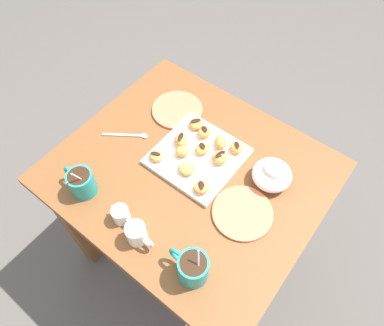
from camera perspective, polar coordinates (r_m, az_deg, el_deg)
ground_plane at (r=1.84m, az=-0.23°, el=-13.67°), size 8.00×8.00×0.00m
dining_table at (r=1.31m, az=-0.31°, el=-4.89°), size 0.86×0.75×0.74m
pastry_plate_square at (r=1.20m, az=0.93°, el=1.10°), size 0.27×0.27×0.02m
coffee_mug_teal_left at (r=0.98m, az=0.07°, el=-16.50°), size 0.13×0.08×0.15m
coffee_mug_teal_right at (r=1.15m, az=-17.42°, el=-2.94°), size 0.12×0.08×0.13m
cream_pitcher_white at (r=1.04m, az=-8.88°, el=-11.13°), size 0.10×0.06×0.07m
ice_cream_bowl at (r=1.15m, az=12.80°, el=-1.72°), size 0.13×0.13×0.09m
chocolate_sauce_pitcher at (r=1.08m, az=-11.37°, el=-8.10°), size 0.09×0.05×0.06m
saucer_coral_left at (r=1.10m, az=8.13°, el=-7.95°), size 0.19×0.19×0.01m
saucer_coral_right at (r=1.33m, az=-2.38°, el=8.57°), size 0.19×0.19×0.01m
loose_spoon_near_saucer at (r=1.28m, az=-9.86°, el=4.42°), size 0.14×0.10×0.01m
beignet_0 at (r=1.20m, az=-1.78°, el=3.68°), size 0.07×0.07×0.04m
chocolate_drizzle_0 at (r=1.19m, az=-1.81°, el=4.29°), size 0.03×0.04×0.00m
beignet_1 at (r=1.14m, az=-0.88°, el=-0.92°), size 0.07×0.06×0.03m
beignet_2 at (r=1.17m, az=4.53°, el=0.90°), size 0.05×0.06×0.04m
chocolate_drizzle_2 at (r=1.15m, az=4.60°, el=1.48°), size 0.03×0.04×0.00m
beignet_3 at (r=1.18m, az=-5.80°, el=1.08°), size 0.05×0.05×0.03m
chocolate_drizzle_3 at (r=1.16m, az=-5.87°, el=1.52°), size 0.04×0.03×0.00m
beignet_4 at (r=1.23m, az=2.02°, el=4.95°), size 0.05×0.06×0.04m
chocolate_drizzle_4 at (r=1.21m, az=2.04°, el=5.52°), size 0.03×0.03×0.00m
beignet_5 at (r=1.18m, az=-1.59°, el=1.87°), size 0.06×0.06×0.04m
beignet_6 at (r=1.20m, az=4.66°, el=3.39°), size 0.07×0.07×0.04m
beignet_7 at (r=1.10m, az=1.50°, el=-4.01°), size 0.07×0.07×0.03m
chocolate_drizzle_7 at (r=1.09m, az=1.52°, el=-3.55°), size 0.04×0.03×0.00m
beignet_8 at (r=1.20m, az=7.18°, el=2.39°), size 0.06×0.06×0.03m
chocolate_drizzle_8 at (r=1.18m, az=7.27°, el=2.91°), size 0.03×0.03×0.00m
beignet_9 at (r=1.25m, az=0.64°, el=6.33°), size 0.07×0.07×0.03m
chocolate_drizzle_9 at (r=1.24m, az=0.65°, el=6.85°), size 0.04×0.04×0.00m
beignet_10 at (r=1.19m, az=1.65°, el=2.28°), size 0.05×0.06×0.03m
chocolate_drizzle_10 at (r=1.17m, az=1.67°, el=2.78°), size 0.03×0.03×0.00m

